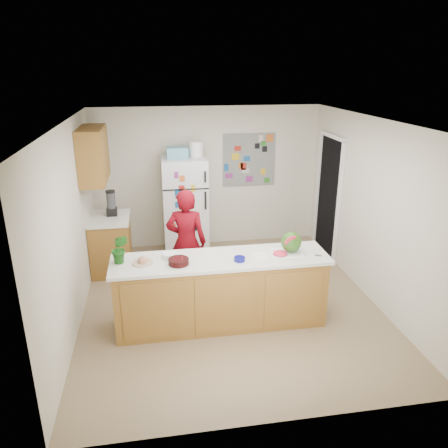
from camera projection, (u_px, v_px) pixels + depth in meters
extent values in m
cube|color=brown|center=(229.00, 303.00, 6.16)|extent=(4.00, 4.50, 0.02)
cube|color=beige|center=(208.00, 178.00, 7.82)|extent=(4.00, 0.02, 2.50)
cube|color=beige|center=(71.00, 227.00, 5.42)|extent=(0.02, 4.50, 2.50)
cube|color=beige|center=(373.00, 211.00, 6.04)|extent=(0.02, 4.50, 2.50)
cube|color=white|center=(230.00, 121.00, 5.30)|extent=(4.00, 4.50, 0.02)
cube|color=black|center=(329.00, 197.00, 7.46)|extent=(0.03, 0.85, 2.04)
cube|color=brown|center=(221.00, 293.00, 5.51)|extent=(2.60, 0.62, 0.88)
cube|color=silver|center=(221.00, 259.00, 5.35)|extent=(2.68, 0.70, 0.04)
cube|color=brown|center=(111.00, 245.00, 7.00)|extent=(0.60, 0.80, 0.86)
cube|color=silver|center=(109.00, 219.00, 6.85)|extent=(0.64, 0.84, 0.04)
cube|color=brown|center=(93.00, 155.00, 6.43)|extent=(0.35, 1.00, 0.80)
cube|color=silver|center=(185.00, 206.00, 7.54)|extent=(0.75, 0.70, 1.70)
cube|color=#5999B2|center=(177.00, 152.00, 7.20)|extent=(0.35, 0.28, 0.18)
cube|color=slate|center=(249.00, 160.00, 7.82)|extent=(0.95, 0.01, 0.95)
imported|color=#61050E|center=(186.00, 242.00, 6.18)|extent=(0.63, 0.48, 1.56)
cylinder|color=black|center=(111.00, 204.00, 6.87)|extent=(0.14, 0.14, 0.38)
cube|color=silver|center=(287.00, 253.00, 5.48)|extent=(0.43, 0.34, 0.01)
sphere|color=#16560D|center=(291.00, 242.00, 5.46)|extent=(0.26, 0.26, 0.26)
cylinder|color=red|center=(280.00, 253.00, 5.41)|extent=(0.17, 0.17, 0.02)
cylinder|color=black|center=(179.00, 261.00, 5.17)|extent=(0.31, 0.31, 0.07)
cylinder|color=white|center=(170.00, 255.00, 5.35)|extent=(0.20, 0.20, 0.06)
cylinder|color=#0B0C5E|center=(240.00, 259.00, 5.26)|extent=(0.17, 0.17, 0.05)
cylinder|color=beige|center=(143.00, 263.00, 5.19)|extent=(0.32, 0.32, 0.02)
cube|color=white|center=(260.00, 255.00, 5.39)|extent=(0.20, 0.19, 0.02)
cube|color=slate|center=(318.00, 256.00, 5.40)|extent=(0.09, 0.06, 0.01)
imported|color=#16491C|center=(120.00, 249.00, 5.15)|extent=(0.23, 0.20, 0.37)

